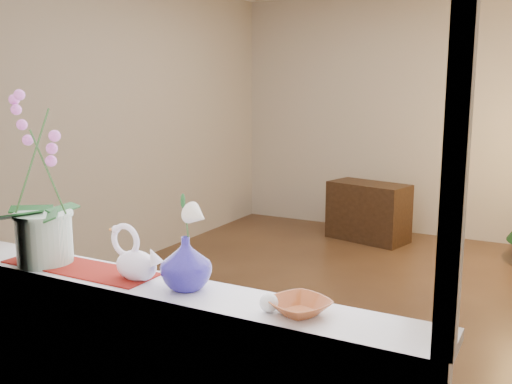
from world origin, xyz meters
TOP-DOWN VIEW (x-y plane):
  - ground at (0.00, 0.00)m, footprint 5.00×5.00m
  - wall_back at (0.00, 2.50)m, footprint 4.50×0.10m
  - wall_front at (0.00, -2.50)m, footprint 4.50×0.10m
  - wall_left at (-2.25, 0.00)m, footprint 0.10×5.00m
  - windowsill at (0.00, -2.37)m, footprint 2.20×0.26m
  - window_frame at (0.00, -2.47)m, footprint 2.22×0.06m
  - runner at (-0.38, -2.37)m, footprint 0.70×0.20m
  - orchid_pot at (-0.55, -2.39)m, footprint 0.28×0.28m
  - swan at (-0.08, -2.37)m, footprint 0.26×0.19m
  - blue_vase at (0.15, -2.36)m, footprint 0.27×0.27m
  - lily at (0.15, -2.36)m, footprint 0.12×0.07m
  - paperweight at (0.51, -2.41)m, footprint 0.08×0.08m
  - amber_dish at (0.61, -2.37)m, footprint 0.22×0.22m
  - side_table at (-0.49, 1.95)m, footprint 0.92×0.61m

SIDE VIEW (x-z plane):
  - ground at x=0.00m, z-range 0.00..0.00m
  - side_table at x=-0.49m, z-range 0.00..0.63m
  - windowsill at x=0.00m, z-range 0.88..0.92m
  - runner at x=-0.38m, z-range 0.92..0.93m
  - amber_dish at x=0.61m, z-range 0.92..0.96m
  - paperweight at x=0.51m, z-range 0.92..0.98m
  - swan at x=-0.08m, z-range 0.92..1.12m
  - blue_vase at x=0.15m, z-range 0.92..1.15m
  - lily at x=0.15m, z-range 1.15..1.32m
  - orchid_pot at x=-0.55m, z-range 0.92..1.64m
  - wall_back at x=0.00m, z-range 0.00..2.70m
  - wall_front at x=0.00m, z-range 0.00..2.70m
  - wall_left at x=-2.25m, z-range 0.00..2.70m
  - window_frame at x=0.00m, z-range 0.90..2.50m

